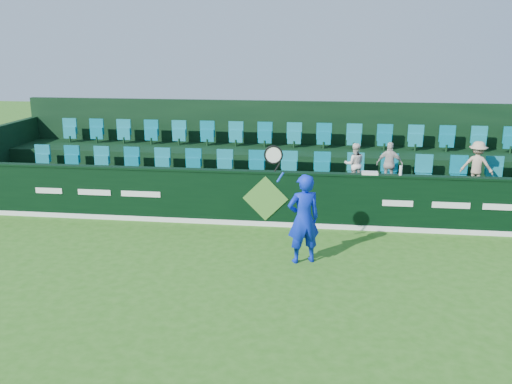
# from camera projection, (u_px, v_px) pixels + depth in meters

# --- Properties ---
(ground) EXTENTS (60.00, 60.00, 0.00)m
(ground) POSITION_uv_depth(u_px,v_px,m) (240.00, 295.00, 10.11)
(ground) COLOR #2C6919
(ground) RESTS_ON ground
(sponsor_hoarding) EXTENTS (16.00, 0.25, 1.35)m
(sponsor_hoarding) POSITION_uv_depth(u_px,v_px,m) (266.00, 198.00, 13.76)
(sponsor_hoarding) COLOR black
(sponsor_hoarding) RESTS_ON ground
(stand_tier_front) EXTENTS (16.00, 2.00, 0.80)m
(stand_tier_front) POSITION_uv_depth(u_px,v_px,m) (271.00, 197.00, 14.88)
(stand_tier_front) COLOR black
(stand_tier_front) RESTS_ON ground
(stand_tier_back) EXTENTS (16.00, 1.80, 1.30)m
(stand_tier_back) POSITION_uv_depth(u_px,v_px,m) (278.00, 172.00, 16.64)
(stand_tier_back) COLOR black
(stand_tier_back) RESTS_ON ground
(stand_rear) EXTENTS (16.00, 4.10, 2.60)m
(stand_rear) POSITION_uv_depth(u_px,v_px,m) (279.00, 150.00, 16.91)
(stand_rear) COLOR black
(stand_rear) RESTS_ON ground
(seat_row_front) EXTENTS (13.50, 0.50, 0.60)m
(seat_row_front) POSITION_uv_depth(u_px,v_px,m) (273.00, 168.00, 15.08)
(seat_row_front) COLOR teal
(seat_row_front) RESTS_ON stand_tier_front
(seat_row_back) EXTENTS (13.50, 0.50, 0.60)m
(seat_row_back) POSITION_uv_depth(u_px,v_px,m) (279.00, 138.00, 16.68)
(seat_row_back) COLOR teal
(seat_row_back) RESTS_ON stand_tier_back
(tennis_player) EXTENTS (1.26, 0.66, 2.48)m
(tennis_player) POSITION_uv_depth(u_px,v_px,m) (303.00, 218.00, 11.40)
(tennis_player) COLOR #0B25C9
(tennis_player) RESTS_ON ground
(spectator_left) EXTENTS (0.57, 0.48, 1.08)m
(spectator_left) POSITION_uv_depth(u_px,v_px,m) (354.00, 164.00, 14.39)
(spectator_left) COLOR white
(spectator_left) RESTS_ON stand_tier_front
(spectator_middle) EXTENTS (0.70, 0.40, 1.12)m
(spectator_middle) POSITION_uv_depth(u_px,v_px,m) (390.00, 164.00, 14.27)
(spectator_middle) COLOR beige
(spectator_middle) RESTS_ON stand_tier_front
(spectator_right) EXTENTS (0.87, 0.66, 1.19)m
(spectator_right) POSITION_uv_depth(u_px,v_px,m) (477.00, 165.00, 13.99)
(spectator_right) COLOR tan
(spectator_right) RESTS_ON stand_tier_front
(towel) EXTENTS (0.37, 0.24, 0.06)m
(towel) POSITION_uv_depth(u_px,v_px,m) (370.00, 173.00, 13.26)
(towel) COLOR silver
(towel) RESTS_ON sponsor_hoarding
(drinks_bottle) EXTENTS (0.07, 0.07, 0.23)m
(drinks_bottle) POSITION_uv_depth(u_px,v_px,m) (401.00, 170.00, 13.15)
(drinks_bottle) COLOR white
(drinks_bottle) RESTS_ON sponsor_hoarding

